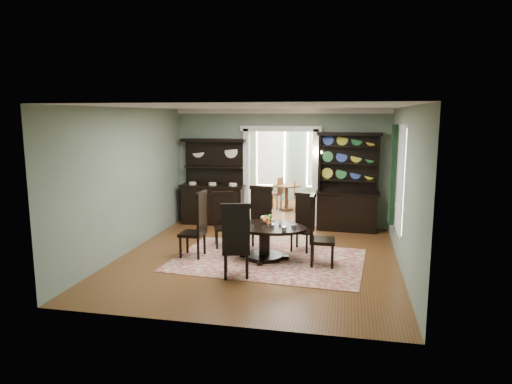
# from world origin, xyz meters

# --- Properties ---
(room) EXTENTS (5.51, 6.01, 3.01)m
(room) POSITION_xyz_m (0.00, 0.04, 1.58)
(room) COLOR brown
(room) RESTS_ON ground
(parlor) EXTENTS (3.51, 3.50, 3.01)m
(parlor) POSITION_xyz_m (0.00, 5.53, 1.52)
(parlor) COLOR brown
(parlor) RESTS_ON ground
(doorway_trim) EXTENTS (2.08, 0.25, 2.57)m
(doorway_trim) POSITION_xyz_m (0.00, 3.00, 1.62)
(doorway_trim) COLOR white
(doorway_trim) RESTS_ON floor
(right_window) EXTENTS (0.15, 1.47, 2.12)m
(right_window) POSITION_xyz_m (2.69, 0.93, 1.60)
(right_window) COLOR white
(right_window) RESTS_ON wall_right
(wall_sconce) EXTENTS (0.27, 0.21, 0.21)m
(wall_sconce) POSITION_xyz_m (0.95, 2.85, 1.89)
(wall_sconce) COLOR gold
(wall_sconce) RESTS_ON back_wall_right
(rug) EXTENTS (3.86, 2.76, 0.01)m
(rug) POSITION_xyz_m (0.22, -0.07, 0.01)
(rug) COLOR maroon
(rug) RESTS_ON floor
(dining_table) EXTENTS (1.81, 1.73, 0.68)m
(dining_table) POSITION_xyz_m (0.13, 0.01, 0.47)
(dining_table) COLOR black
(dining_table) RESTS_ON rug
(centerpiece) EXTENTS (1.29, 0.83, 0.21)m
(centerpiece) POSITION_xyz_m (0.21, -0.03, 0.74)
(centerpiece) COLOR silver
(centerpiece) RESTS_ON dining_table
(chair_far_left) EXTENTS (0.56, 0.54, 1.20)m
(chair_far_left) POSITION_xyz_m (-0.91, 0.75, 0.63)
(chair_far_left) COLOR black
(chair_far_left) RESTS_ON rug
(chair_far_mid) EXTENTS (0.58, 0.56, 1.35)m
(chair_far_mid) POSITION_xyz_m (-0.10, 0.70, 0.71)
(chair_far_mid) COLOR black
(chair_far_mid) RESTS_ON rug
(chair_far_right) EXTENTS (0.54, 0.52, 1.22)m
(chair_far_right) POSITION_xyz_m (0.84, 0.80, 0.64)
(chair_far_right) COLOR black
(chair_far_right) RESTS_ON rug
(chair_end_left) EXTENTS (0.49, 0.52, 1.35)m
(chair_end_left) POSITION_xyz_m (-1.20, -0.16, 0.71)
(chair_end_left) COLOR black
(chair_end_left) RESTS_ON rug
(chair_end_right) EXTENTS (0.50, 0.53, 1.37)m
(chair_end_right) POSITION_xyz_m (1.18, -0.17, 0.72)
(chair_end_right) COLOR black
(chair_end_right) RESTS_ON rug
(chair_near) EXTENTS (0.60, 0.58, 1.36)m
(chair_near) POSITION_xyz_m (-0.14, -1.19, 0.72)
(chair_near) COLOR black
(chair_near) RESTS_ON rug
(sideboard) EXTENTS (1.72, 0.65, 2.24)m
(sideboard) POSITION_xyz_m (-1.74, 2.74, 0.78)
(sideboard) COLOR black
(sideboard) RESTS_ON floor
(welsh_dresser) EXTENTS (1.58, 0.64, 2.43)m
(welsh_dresser) POSITION_xyz_m (1.73, 2.74, 0.88)
(welsh_dresser) COLOR black
(welsh_dresser) RESTS_ON floor
(parlor_table) EXTENTS (0.83, 0.83, 0.77)m
(parlor_table) POSITION_xyz_m (-0.09, 4.88, 0.50)
(parlor_table) COLOR brown
(parlor_table) RESTS_ON parlor_floor
(parlor_chair_left) EXTENTS (0.46, 0.45, 0.99)m
(parlor_chair_left) POSITION_xyz_m (-0.39, 4.89, 0.53)
(parlor_chair_left) COLOR brown
(parlor_chair_left) RESTS_ON parlor_floor
(parlor_chair_right) EXTENTS (0.41, 0.40, 0.94)m
(parlor_chair_right) POSITION_xyz_m (0.30, 4.56, 0.51)
(parlor_chair_right) COLOR brown
(parlor_chair_right) RESTS_ON parlor_floor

